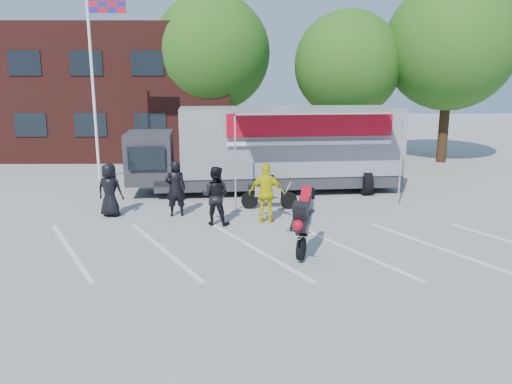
{
  "coord_description": "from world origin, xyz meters",
  "views": [
    {
      "loc": [
        0.1,
        -11.22,
        4.34
      ],
      "look_at": [
        0.21,
        1.93,
        1.3
      ],
      "focal_mm": 35.0,
      "sensor_mm": 36.0,
      "label": 1
    }
  ],
  "objects_px": {
    "tree_mid": "(348,65)",
    "spectator_hivis": "(266,193)",
    "transporter_truck": "(277,191)",
    "stunt_bike_rider": "(306,253)",
    "parked_motorcycle": "(269,209)",
    "spectator_leather_a": "(110,190)",
    "tree_right": "(450,45)",
    "tree_left": "(212,53)",
    "spectator_leather_b": "(176,189)",
    "spectator_leather_c": "(215,196)",
    "flagpole": "(97,59)"
  },
  "relations": [
    {
      "from": "flagpole",
      "to": "spectator_leather_a",
      "type": "relative_size",
      "value": 4.7
    },
    {
      "from": "parked_motorcycle",
      "to": "tree_right",
      "type": "bearing_deg",
      "value": -43.03
    },
    {
      "from": "tree_right",
      "to": "stunt_bike_rider",
      "type": "distance_m",
      "value": 17.27
    },
    {
      "from": "transporter_truck",
      "to": "spectator_leather_b",
      "type": "relative_size",
      "value": 5.68
    },
    {
      "from": "transporter_truck",
      "to": "stunt_bike_rider",
      "type": "xyz_separation_m",
      "value": [
        0.4,
        -7.04,
        0.0
      ]
    },
    {
      "from": "parked_motorcycle",
      "to": "spectator_leather_a",
      "type": "distance_m",
      "value": 5.22
    },
    {
      "from": "flagpole",
      "to": "spectator_leather_b",
      "type": "xyz_separation_m",
      "value": [
        3.93,
        -5.79,
        -4.16
      ]
    },
    {
      "from": "spectator_leather_b",
      "to": "tree_right",
      "type": "bearing_deg",
      "value": -151.28
    },
    {
      "from": "tree_left",
      "to": "stunt_bike_rider",
      "type": "xyz_separation_m",
      "value": [
        3.47,
        -15.32,
        -5.57
      ]
    },
    {
      "from": "transporter_truck",
      "to": "spectator_hivis",
      "type": "distance_m",
      "value": 4.45
    },
    {
      "from": "flagpole",
      "to": "spectator_leather_b",
      "type": "height_order",
      "value": "flagpole"
    },
    {
      "from": "stunt_bike_rider",
      "to": "spectator_leather_a",
      "type": "distance_m",
      "value": 6.89
    },
    {
      "from": "stunt_bike_rider",
      "to": "spectator_leather_c",
      "type": "xyz_separation_m",
      "value": [
        -2.46,
        2.56,
        0.89
      ]
    },
    {
      "from": "parked_motorcycle",
      "to": "spectator_hivis",
      "type": "xyz_separation_m",
      "value": [
        -0.14,
        -1.67,
        0.92
      ]
    },
    {
      "from": "tree_left",
      "to": "spectator_leather_a",
      "type": "relative_size",
      "value": 5.08
    },
    {
      "from": "transporter_truck",
      "to": "parked_motorcycle",
      "type": "height_order",
      "value": "transporter_truck"
    },
    {
      "from": "stunt_bike_rider",
      "to": "spectator_leather_c",
      "type": "relative_size",
      "value": 1.06
    },
    {
      "from": "transporter_truck",
      "to": "spectator_leather_a",
      "type": "distance_m",
      "value": 6.56
    },
    {
      "from": "tree_left",
      "to": "tree_mid",
      "type": "bearing_deg",
      "value": -8.13
    },
    {
      "from": "flagpole",
      "to": "parked_motorcycle",
      "type": "relative_size",
      "value": 4.15
    },
    {
      "from": "spectator_leather_b",
      "to": "stunt_bike_rider",
      "type": "bearing_deg",
      "value": 125.92
    },
    {
      "from": "parked_motorcycle",
      "to": "stunt_bike_rider",
      "type": "relative_size",
      "value": 1.02
    },
    {
      "from": "tree_right",
      "to": "parked_motorcycle",
      "type": "xyz_separation_m",
      "value": [
        -9.32,
        -9.44,
        -5.88
      ]
    },
    {
      "from": "tree_mid",
      "to": "spectator_leather_c",
      "type": "xyz_separation_m",
      "value": [
        -5.99,
        -11.75,
        -4.06
      ]
    },
    {
      "from": "parked_motorcycle",
      "to": "spectator_leather_b",
      "type": "relative_size",
      "value": 1.08
    },
    {
      "from": "spectator_leather_b",
      "to": "spectator_leather_a",
      "type": "bearing_deg",
      "value": -10.76
    },
    {
      "from": "stunt_bike_rider",
      "to": "spectator_leather_a",
      "type": "xyz_separation_m",
      "value": [
        -5.87,
        3.51,
        0.85
      ]
    },
    {
      "from": "tree_mid",
      "to": "spectator_hivis",
      "type": "xyz_separation_m",
      "value": [
        -4.46,
        -11.6,
        -4.03
      ]
    },
    {
      "from": "spectator_leather_b",
      "to": "spectator_leather_c",
      "type": "distance_m",
      "value": 1.64
    },
    {
      "from": "stunt_bike_rider",
      "to": "tree_left",
      "type": "bearing_deg",
      "value": 120.75
    },
    {
      "from": "flagpole",
      "to": "tree_left",
      "type": "height_order",
      "value": "tree_left"
    },
    {
      "from": "transporter_truck",
      "to": "spectator_hivis",
      "type": "bearing_deg",
      "value": -102.86
    },
    {
      "from": "stunt_bike_rider",
      "to": "spectator_leather_a",
      "type": "bearing_deg",
      "value": 167.1
    },
    {
      "from": "flagpole",
      "to": "tree_mid",
      "type": "distance_m",
      "value": 12.31
    },
    {
      "from": "flagpole",
      "to": "spectator_hivis",
      "type": "distance_m",
      "value": 10.33
    },
    {
      "from": "spectator_leather_a",
      "to": "spectator_hivis",
      "type": "height_order",
      "value": "spectator_hivis"
    },
    {
      "from": "stunt_bike_rider",
      "to": "spectator_leather_b",
      "type": "relative_size",
      "value": 1.05
    },
    {
      "from": "tree_left",
      "to": "spectator_leather_b",
      "type": "height_order",
      "value": "tree_left"
    },
    {
      "from": "tree_mid",
      "to": "spectator_leather_b",
      "type": "height_order",
      "value": "tree_mid"
    },
    {
      "from": "tree_right",
      "to": "transporter_truck",
      "type": "bearing_deg",
      "value": -142.78
    },
    {
      "from": "tree_mid",
      "to": "parked_motorcycle",
      "type": "bearing_deg",
      "value": -113.49
    },
    {
      "from": "tree_left",
      "to": "stunt_bike_rider",
      "type": "bearing_deg",
      "value": -77.22
    },
    {
      "from": "parked_motorcycle",
      "to": "spectator_leather_c",
      "type": "bearing_deg",
      "value": 138.98
    },
    {
      "from": "stunt_bike_rider",
      "to": "spectator_hivis",
      "type": "bearing_deg",
      "value": 126.96
    },
    {
      "from": "spectator_hivis",
      "to": "flagpole",
      "type": "bearing_deg",
      "value": -39.71
    },
    {
      "from": "flagpole",
      "to": "stunt_bike_rider",
      "type": "distance_m",
      "value": 13.11
    },
    {
      "from": "parked_motorcycle",
      "to": "flagpole",
      "type": "bearing_deg",
      "value": 56.13
    },
    {
      "from": "tree_left",
      "to": "tree_mid",
      "type": "relative_size",
      "value": 1.13
    },
    {
      "from": "tree_right",
      "to": "parked_motorcycle",
      "type": "distance_m",
      "value": 14.5
    },
    {
      "from": "spectator_leather_a",
      "to": "spectator_leather_b",
      "type": "relative_size",
      "value": 0.95
    }
  ]
}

